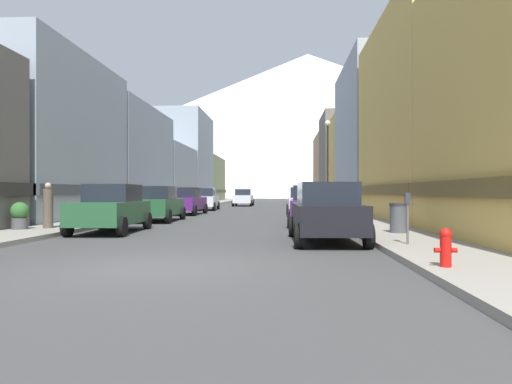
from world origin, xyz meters
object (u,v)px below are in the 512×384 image
Objects in this scene: car_left_1 at (158,204)px; car_driving_0 at (243,197)px; car_right_1 at (311,205)px; pedestrian_0 at (48,207)px; potted_plant_0 at (20,215)px; car_left_3 at (205,199)px; car_left_2 at (186,201)px; trash_bin_right at (398,218)px; streetlamp_right at (328,152)px; car_right_2 at (303,201)px; car_right_0 at (326,212)px; parking_meter_near at (408,211)px; fire_hydrant_near at (446,246)px; car_left_0 at (112,208)px.

car_left_1 is 1.00× the size of car_driving_0.
pedestrian_0 is at bearing -158.77° from car_right_1.
car_driving_0 is at bearing 80.65° from potted_plant_0.
pedestrian_0 is at bearing -96.73° from car_left_3.
car_left_3 is at bearing 89.96° from car_left_2.
streetlamp_right is at bearing 94.10° from trash_bin_right.
streetlamp_right is at bearing -70.41° from car_driving_0.
car_driving_0 is at bearing 105.31° from car_right_2.
streetlamp_right reaches higher than car_right_0.
car_right_0 is at bearing 139.20° from parking_meter_near.
car_left_3 is 30.63m from fire_hydrant_near.
car_left_1 and car_right_2 have the same top height.
pedestrian_0 is at bearing 158.60° from parking_meter_near.
car_right_2 is (7.60, -0.92, 0.00)m from car_left_2.
car_right_0 is 1.01× the size of car_driving_0.
car_right_2 is 16.02m from pedestrian_0.
car_driving_0 is (2.20, 32.28, 0.00)m from car_left_0.
car_right_2 is at bearing 89.98° from car_right_1.
car_left_2 is 0.76× the size of streetlamp_right.
car_left_3 is at bearing 107.58° from fire_hydrant_near.
car_left_2 is 12.16m from car_right_1.
car_driving_0 is (-5.40, 28.31, 0.00)m from car_right_1.
car_right_1 and car_driving_0 have the same top height.
car_left_3 and car_right_2 have the same top height.
car_right_0 is 1.01× the size of car_right_2.
fire_hydrant_near is at bearing -97.17° from trash_bin_right.
car_left_3 is 24.98m from car_right_0.
streetlamp_right is at bearing -4.43° from car_left_2.
car_right_1 reaches higher than parking_meter_near.
car_left_2 is 4.55× the size of potted_plant_0.
car_right_1 reaches higher than fire_hydrant_near.
car_left_1 and car_driving_0 have the same top height.
car_left_0 is at bearing -152.43° from car_right_1.
potted_plant_0 is (-10.80, -13.07, -0.23)m from car_right_2.
car_left_0 is at bearing 158.75° from car_right_0.
fire_hydrant_near is (9.25, -8.35, -0.37)m from car_left_0.
streetlamp_right is (-0.40, 17.39, 2.97)m from parking_meter_near.
car_right_0 is (7.60, -16.42, 0.00)m from car_left_2.
pedestrian_0 is (-2.45, 0.07, 0.04)m from car_left_0.
car_driving_0 is 2.59× the size of pedestrian_0.
car_left_3 reaches higher than parking_meter_near.
car_left_2 is 3.36× the size of parking_meter_near.
car_left_2 and car_right_2 have the same top height.
car_left_0 is 6.33× the size of fire_hydrant_near.
fire_hydrant_near is at bearing -42.08° from car_left_0.
car_left_1 is 0.99× the size of car_right_1.
pedestrian_0 is (-2.45, -20.78, 0.04)m from car_left_3.
car_left_2 and car_right_1 have the same top height.
car_right_0 is (7.60, -9.35, 0.00)m from car_left_1.
car_left_1 is 6.79m from pedestrian_0.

